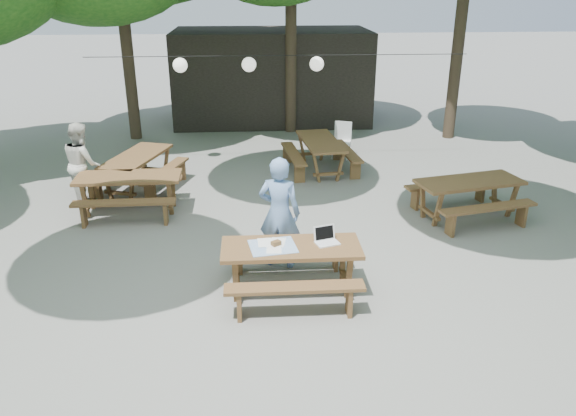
{
  "coord_description": "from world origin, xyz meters",
  "views": [
    {
      "loc": [
        -0.17,
        -7.47,
        4.32
      ],
      "look_at": [
        0.35,
        0.41,
        1.05
      ],
      "focal_mm": 35.0,
      "sensor_mm": 36.0,
      "label": 1
    }
  ],
  "objects_px": {
    "woman": "(279,213)",
    "main_picnic_table": "(291,268)",
    "plastic_chair": "(341,148)",
    "picnic_table_nw": "(130,193)",
    "second_person": "(82,163)"
  },
  "relations": [
    {
      "from": "main_picnic_table",
      "to": "plastic_chair",
      "type": "distance_m",
      "value": 6.77
    },
    {
      "from": "plastic_chair",
      "to": "main_picnic_table",
      "type": "bearing_deg",
      "value": -84.62
    },
    {
      "from": "picnic_table_nw",
      "to": "plastic_chair",
      "type": "relative_size",
      "value": 2.24
    },
    {
      "from": "main_picnic_table",
      "to": "woman",
      "type": "bearing_deg",
      "value": 98.17
    },
    {
      "from": "woman",
      "to": "main_picnic_table",
      "type": "bearing_deg",
      "value": 114.89
    },
    {
      "from": "woman",
      "to": "plastic_chair",
      "type": "xyz_separation_m",
      "value": [
        1.87,
        5.68,
        -0.65
      ]
    },
    {
      "from": "plastic_chair",
      "to": "picnic_table_nw",
      "type": "bearing_deg",
      "value": -124.59
    },
    {
      "from": "picnic_table_nw",
      "to": "plastic_chair",
      "type": "xyz_separation_m",
      "value": [
        4.68,
        3.29,
        -0.13
      ]
    },
    {
      "from": "woman",
      "to": "second_person",
      "type": "relative_size",
      "value": 1.08
    },
    {
      "from": "main_picnic_table",
      "to": "second_person",
      "type": "relative_size",
      "value": 1.19
    },
    {
      "from": "picnic_table_nw",
      "to": "plastic_chair",
      "type": "height_order",
      "value": "plastic_chair"
    },
    {
      "from": "main_picnic_table",
      "to": "plastic_chair",
      "type": "relative_size",
      "value": 2.22
    },
    {
      "from": "picnic_table_nw",
      "to": "second_person",
      "type": "distance_m",
      "value": 1.24
    },
    {
      "from": "plastic_chair",
      "to": "second_person",
      "type": "bearing_deg",
      "value": -134.13
    },
    {
      "from": "picnic_table_nw",
      "to": "second_person",
      "type": "bearing_deg",
      "value": 149.49
    }
  ]
}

